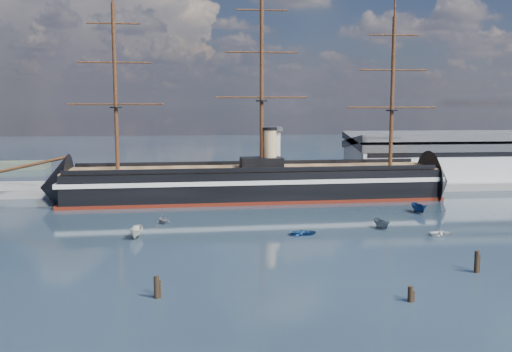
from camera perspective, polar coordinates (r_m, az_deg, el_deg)
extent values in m
plane|color=black|center=(119.04, 2.26, -3.96)|extent=(600.00, 600.00, 0.00)
cube|color=slate|center=(155.64, 3.97, -1.31)|extent=(180.00, 18.00, 2.00)
cube|color=#B7BABC|center=(173.45, 19.57, 1.50)|extent=(62.00, 20.00, 10.00)
cube|color=#3F4247|center=(173.02, 19.65, 3.35)|extent=(63.00, 21.00, 2.00)
cube|color=silver|center=(150.52, 1.58, 1.87)|extent=(4.00, 4.00, 14.00)
cube|color=#3F4247|center=(150.00, 1.59, 4.72)|extent=(5.00, 5.00, 1.00)
cube|color=black|center=(137.55, -0.27, -0.74)|extent=(88.53, 19.21, 7.00)
cube|color=silver|center=(137.39, -0.27, -0.24)|extent=(90.53, 19.52, 1.00)
cube|color=#58180D|center=(138.11, -0.27, -2.24)|extent=(90.53, 19.48, 0.90)
cone|color=black|center=(140.71, -19.47, -1.10)|extent=(14.56, 16.18, 15.68)
cone|color=black|center=(149.63, 17.74, -0.55)|extent=(11.57, 16.07, 15.68)
cube|color=brown|center=(137.10, -0.27, 0.75)|extent=(88.48, 17.93, 0.40)
cube|color=black|center=(137.16, 0.56, 1.34)|extent=(10.21, 6.36, 2.50)
cylinder|color=tan|center=(137.09, 1.39, 2.81)|extent=(3.20, 3.20, 9.00)
cylinder|color=#381E0F|center=(141.46, -21.73, 1.00)|extent=(17.77, 1.35, 4.43)
cylinder|color=#381E0F|center=(136.74, -13.89, 8.58)|extent=(0.90, 0.90, 38.00)
cylinder|color=#381E0F|center=(136.54, 0.57, 9.63)|extent=(0.90, 0.90, 42.00)
cylinder|color=#381E0F|center=(143.74, 13.47, 8.12)|extent=(0.90, 0.90, 36.00)
imported|color=beige|center=(101.68, -11.85, -6.07)|extent=(6.29, 2.91, 2.43)
imported|color=navy|center=(101.91, 4.75, -5.90)|extent=(1.30, 2.97, 1.36)
imported|color=slate|center=(109.14, 12.47, -5.17)|extent=(5.64, 3.11, 2.13)
imported|color=gray|center=(112.84, -9.33, -4.68)|extent=(5.74, 4.27, 1.93)
imported|color=white|center=(106.45, 18.11, -5.67)|extent=(1.08, 2.60, 1.20)
imported|color=navy|center=(126.58, 15.97, -3.56)|extent=(6.31, 2.71, 2.46)
cylinder|color=black|center=(70.89, -9.90, -11.94)|extent=(0.64, 0.64, 3.43)
cylinder|color=black|center=(71.04, 15.16, -12.05)|extent=(0.64, 0.64, 2.57)
cylinder|color=black|center=(85.31, 21.15, -9.01)|extent=(0.64, 0.64, 3.79)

